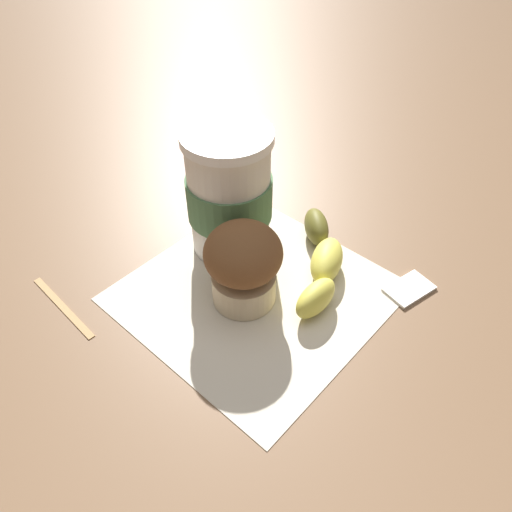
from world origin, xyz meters
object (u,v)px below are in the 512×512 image
at_px(coffee_cup, 229,193).
at_px(sugar_packet, 410,288).
at_px(banana, 321,260).
at_px(muffin, 243,263).

xyz_separation_m(coffee_cup, sugar_packet, (0.20, 0.03, -0.07)).
bearing_deg(banana, sugar_packet, 12.20).
distance_m(coffee_cup, sugar_packet, 0.21).
relative_size(coffee_cup, muffin, 1.56).
bearing_deg(muffin, sugar_packet, 32.23).
height_order(muffin, banana, muffin).
bearing_deg(banana, coffee_cup, -176.64).
relative_size(banana, sugar_packet, 3.21).
distance_m(banana, sugar_packet, 0.10).
bearing_deg(coffee_cup, muffin, -50.66).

